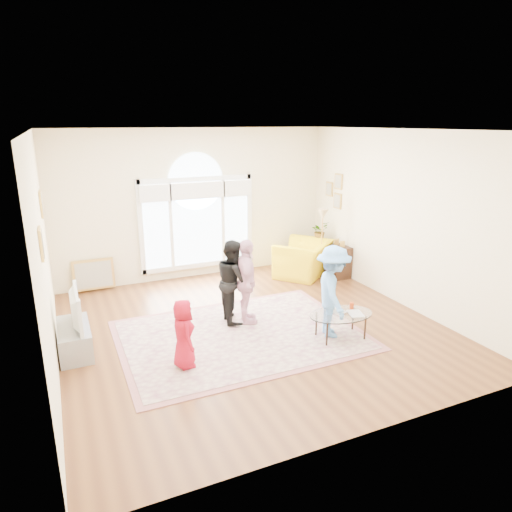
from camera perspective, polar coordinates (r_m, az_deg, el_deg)
name	(u,v)px	position (r m, az deg, el deg)	size (l,w,h in m)	color
ground	(252,327)	(7.74, -0.49, -8.93)	(6.00, 6.00, 0.00)	#552F19
room_shell	(199,207)	(9.81, -7.14, 6.07)	(6.00, 6.00, 6.00)	beige
area_rug	(241,335)	(7.47, -1.95, -9.84)	(3.60, 2.60, 0.02)	#C0B094
rug_border	(241,335)	(7.47, -1.95, -9.87)	(3.80, 2.80, 0.01)	#995C5C
tv_console	(75,339)	(7.39, -21.73, -9.66)	(0.45, 1.00, 0.42)	gray
television	(71,309)	(7.20, -22.07, -6.14)	(0.16, 0.97, 0.56)	black
coffee_table	(341,315)	(7.34, 10.58, -7.25)	(1.10, 0.77, 0.54)	silver
armchair	(303,259)	(10.17, 5.92, -0.36)	(1.19, 1.04, 0.78)	yellow
side_cabinet	(338,262)	(10.21, 10.23, -0.70)	(0.40, 0.50, 0.70)	black
floor_lamp	(323,219)	(10.00, 8.33, 4.55)	(0.29, 0.29, 1.51)	black
plant_pedestal	(319,254)	(10.71, 7.85, 0.22)	(0.20, 0.20, 0.70)	white
potted_plant	(320,231)	(10.57, 7.97, 3.13)	(0.38, 0.33, 0.42)	#33722D
leaning_picture	(95,291)	(9.90, -19.44, -4.10)	(0.80, 0.05, 0.62)	tan
child_red	(183,334)	(6.44, -9.06, -9.56)	(0.48, 0.31, 0.99)	#A30D22
child_black	(233,281)	(7.72, -2.83, -3.13)	(0.69, 0.54, 1.42)	black
child_pink	(246,282)	(7.62, -1.20, -3.25)	(0.85, 0.35, 1.45)	#E9A9C1
child_blue	(333,292)	(7.27, 9.57, -4.41)	(0.95, 0.55, 1.47)	#5E99E1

